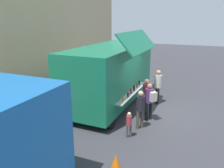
% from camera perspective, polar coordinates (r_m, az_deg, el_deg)
% --- Properties ---
extents(ground_plane, '(60.00, 60.00, 0.00)m').
position_cam_1_polar(ground_plane, '(11.09, 9.92, -6.58)').
color(ground_plane, '#38383D').
extents(curb_strip, '(28.00, 1.60, 0.15)m').
position_cam_1_polar(curb_strip, '(10.13, -23.54, -9.61)').
color(curb_strip, '#9E998E').
rests_on(curb_strip, ground).
extents(food_truck_main, '(6.55, 3.30, 3.76)m').
position_cam_1_polar(food_truck_main, '(11.33, -0.23, 2.85)').
color(food_truck_main, '#187750').
rests_on(food_truck_main, ground).
extents(traffic_cone_orange, '(0.36, 0.36, 0.55)m').
position_cam_1_polar(traffic_cone_orange, '(6.83, 1.01, -19.53)').
color(traffic_cone_orange, orange).
rests_on(traffic_cone_orange, ground).
extents(trash_bin, '(0.60, 0.60, 1.02)m').
position_cam_1_polar(trash_bin, '(15.90, -2.69, 2.66)').
color(trash_bin, '#2E5C36').
rests_on(trash_bin, ground).
extents(customer_front_ordering, '(0.55, 0.34, 1.66)m').
position_cam_1_polar(customer_front_ordering, '(10.35, 8.70, -2.37)').
color(customer_front_ordering, '#4C4B41').
rests_on(customer_front_ordering, ground).
extents(customer_mid_with_backpack, '(0.49, 0.53, 1.65)m').
position_cam_1_polar(customer_mid_with_backpack, '(9.66, 9.67, -3.63)').
color(customer_mid_with_backpack, black).
rests_on(customer_mid_with_backpack, ground).
extents(customer_rear_waiting, '(0.33, 0.33, 1.60)m').
position_cam_1_polar(customer_rear_waiting, '(8.91, 7.27, -5.67)').
color(customer_rear_waiting, '#4F4540').
rests_on(customer_rear_waiting, ground).
extents(customer_extra_browsing, '(0.36, 0.36, 1.79)m').
position_cam_1_polar(customer_extra_browsing, '(11.65, 11.67, 0.03)').
color(customer_extra_browsing, black).
rests_on(customer_extra_browsing, ground).
extents(child_near_queue, '(0.21, 0.21, 1.01)m').
position_cam_1_polar(child_near_queue, '(8.35, 4.38, -9.78)').
color(child_near_queue, '#4C4A45').
rests_on(child_near_queue, ground).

